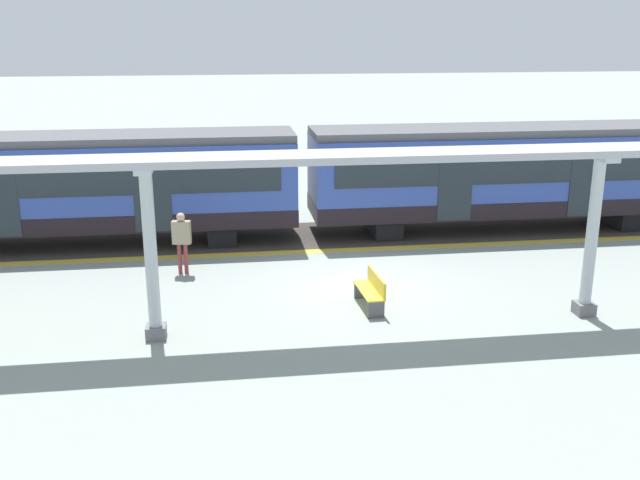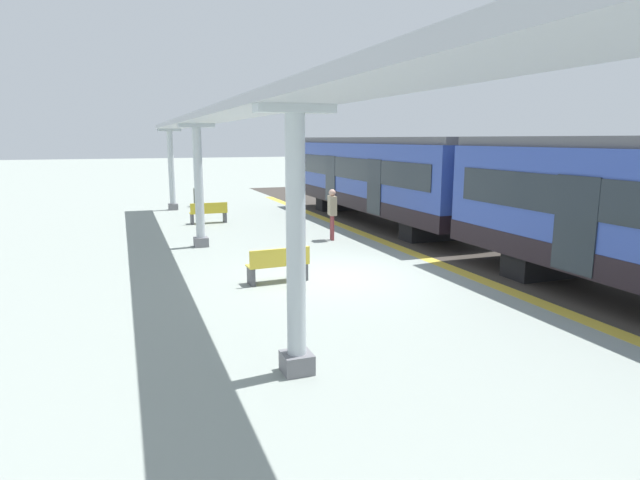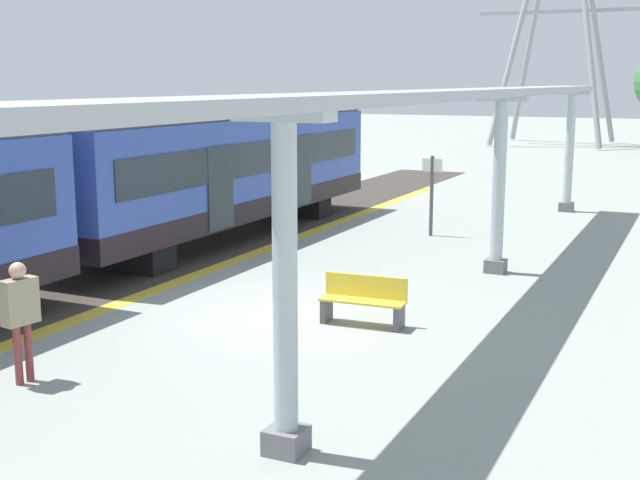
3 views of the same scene
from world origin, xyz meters
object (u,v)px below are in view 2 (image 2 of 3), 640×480
at_px(canopy_pillar_third, 296,243).
at_px(passenger_waiting_near_edge, 332,208).
at_px(canopy_pillar_second, 199,185).
at_px(bench_mid_platform, 209,213).
at_px(train_near_carriage, 379,178).
at_px(trash_bin, 198,197).
at_px(bench_near_end, 279,265).
at_px(canopy_pillar_nearest, 171,169).

height_order(canopy_pillar_third, passenger_waiting_near_edge, canopy_pillar_third).
distance_m(canopy_pillar_second, bench_mid_platform, 5.09).
relative_size(train_near_carriage, trash_bin, 14.13).
bearing_deg(bench_near_end, canopy_pillar_nearest, -85.58).
relative_size(canopy_pillar_third, bench_mid_platform, 2.58).
bearing_deg(passenger_waiting_near_edge, trash_bin, -74.64).
height_order(train_near_carriage, trash_bin, train_near_carriage).
relative_size(canopy_pillar_third, passenger_waiting_near_edge, 2.23).
xyz_separation_m(canopy_pillar_second, bench_near_end, (-1.14, 5.11, -1.53)).
bearing_deg(canopy_pillar_third, bench_near_end, -102.92).
relative_size(train_near_carriage, canopy_pillar_second, 3.39).
distance_m(train_near_carriage, canopy_pillar_second, 8.15).
bearing_deg(train_near_carriage, bench_near_end, 49.96).
height_order(canopy_pillar_nearest, bench_mid_platform, canopy_pillar_nearest).
bearing_deg(canopy_pillar_third, passenger_waiting_near_edge, -114.38).
xyz_separation_m(bench_near_end, passenger_waiting_near_edge, (-3.24, -4.70, 0.65)).
relative_size(bench_mid_platform, passenger_waiting_near_edge, 0.86).
distance_m(canopy_pillar_third, passenger_waiting_near_edge, 10.65).
height_order(train_near_carriage, bench_mid_platform, train_near_carriage).
xyz_separation_m(bench_near_end, trash_bin, (-0.21, -15.72, 0.02)).
bearing_deg(canopy_pillar_second, passenger_waiting_near_edge, 174.59).
relative_size(canopy_pillar_second, passenger_waiting_near_edge, 2.23).
relative_size(canopy_pillar_nearest, canopy_pillar_third, 1.00).
height_order(canopy_pillar_second, bench_near_end, canopy_pillar_second).
distance_m(canopy_pillar_second, canopy_pillar_third, 10.08).
bearing_deg(train_near_carriage, passenger_waiting_near_edge, 43.12).
bearing_deg(canopy_pillar_nearest, trash_bin, -144.83).
bearing_deg(canopy_pillar_third, train_near_carriage, -121.07).
distance_m(bench_near_end, bench_mid_platform, 9.87).
bearing_deg(bench_mid_platform, canopy_pillar_third, 86.21).
bearing_deg(canopy_pillar_third, trash_bin, -93.74).
bearing_deg(canopy_pillar_third, bench_mid_platform, -93.79).
bearing_deg(bench_mid_platform, passenger_waiting_near_edge, 123.33).
xyz_separation_m(train_near_carriage, trash_bin, (6.34, -7.92, -1.37)).
relative_size(canopy_pillar_second, canopy_pillar_third, 1.00).
bearing_deg(bench_mid_platform, bench_near_end, 90.92).
bearing_deg(passenger_waiting_near_edge, canopy_pillar_nearest, -66.48).
height_order(canopy_pillar_nearest, passenger_waiting_near_edge, canopy_pillar_nearest).
bearing_deg(bench_near_end, bench_mid_platform, -89.08).
xyz_separation_m(canopy_pillar_third, bench_near_end, (-1.14, -4.97, -1.53)).
xyz_separation_m(canopy_pillar_nearest, canopy_pillar_third, (0.00, 19.73, 0.00)).
distance_m(canopy_pillar_nearest, bench_mid_platform, 5.22).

